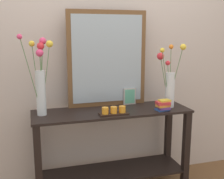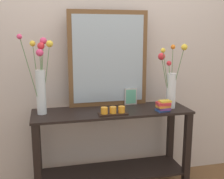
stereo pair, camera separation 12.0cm
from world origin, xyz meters
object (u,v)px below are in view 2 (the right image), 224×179
(console_table, at_px, (112,143))
(tall_vase_left, at_px, (41,79))
(vase_right, at_px, (171,83))
(picture_frame_small, at_px, (131,97))
(mirror_leaning, at_px, (108,59))
(book_stack, at_px, (164,106))
(candle_tray, at_px, (113,111))

(console_table, height_order, tall_vase_left, tall_vase_left)
(tall_vase_left, distance_m, vase_right, 1.13)
(tall_vase_left, xyz_separation_m, picture_frame_small, (0.81, 0.12, -0.22))
(mirror_leaning, bearing_deg, book_stack, -36.93)
(console_table, relative_size, picture_frame_small, 8.82)
(mirror_leaning, height_order, candle_tray, mirror_leaning)
(console_table, relative_size, tall_vase_left, 2.09)
(vase_right, bearing_deg, candle_tray, -170.23)
(picture_frame_small, distance_m, book_stack, 0.36)
(console_table, distance_m, mirror_leaning, 0.76)
(candle_tray, bearing_deg, picture_frame_small, 49.43)
(console_table, distance_m, book_stack, 0.57)
(candle_tray, height_order, picture_frame_small, picture_frame_small)
(console_table, xyz_separation_m, picture_frame_small, (0.22, 0.15, 0.39))
(vase_right, height_order, book_stack, vase_right)
(console_table, distance_m, picture_frame_small, 0.47)
(mirror_leaning, distance_m, candle_tray, 0.51)
(candle_tray, bearing_deg, vase_right, 9.77)
(mirror_leaning, relative_size, book_stack, 6.85)
(tall_vase_left, bearing_deg, book_stack, -9.56)
(mirror_leaning, relative_size, tall_vase_left, 1.31)
(vase_right, bearing_deg, book_stack, -136.49)
(picture_frame_small, bearing_deg, vase_right, -30.62)
(candle_tray, bearing_deg, console_table, 80.20)
(console_table, height_order, mirror_leaning, mirror_leaning)
(console_table, height_order, vase_right, vase_right)
(mirror_leaning, xyz_separation_m, vase_right, (0.52, -0.21, -0.20))
(candle_tray, xyz_separation_m, picture_frame_small, (0.24, 0.28, 0.05))
(tall_vase_left, height_order, vase_right, tall_vase_left)
(mirror_leaning, relative_size, picture_frame_small, 5.55)
(mirror_leaning, distance_m, tall_vase_left, 0.63)
(candle_tray, bearing_deg, mirror_leaning, 84.22)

